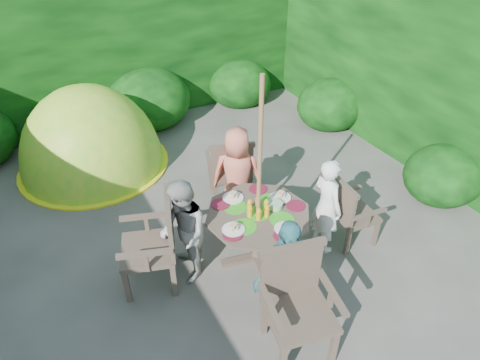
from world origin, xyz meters
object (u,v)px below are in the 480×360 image
child_right (326,206)px  dome_tent (95,166)px  patio_table (258,221)px  parasol_pole (259,180)px  garden_chair_front (296,301)px  garden_chair_right (350,211)px  child_left (184,232)px  child_front (285,273)px  garden_chair_back (231,171)px  child_back (237,175)px  garden_chair_left (156,243)px

child_right → dome_tent: dome_tent is taller
patio_table → dome_tent: size_ratio=0.55×
parasol_pole → garden_chair_front: parasol_pole is taller
patio_table → garden_chair_right: garden_chair_right is taller
child_left → child_front: 1.13m
garden_chair_front → dome_tent: dome_tent is taller
patio_table → child_left: child_left is taller
child_right → child_front: size_ratio=0.99×
patio_table → garden_chair_back: size_ratio=1.45×
garden_chair_back → garden_chair_front: garden_chair_front is taller
parasol_pole → child_front: bearing=-102.3°
dome_tent → garden_chair_back: bearing=-36.9°
garden_chair_right → dome_tent: (-2.25, 3.08, -0.45)m
garden_chair_back → child_back: bearing=96.8°
child_right → child_left: child_left is taller
patio_table → child_right: size_ratio=1.16×
child_left → garden_chair_right: bearing=85.7°
parasol_pole → child_front: size_ratio=1.84×
child_right → patio_table: bearing=77.7°
child_front → dome_tent: 3.80m
child_front → parasol_pole: bearing=71.6°
garden_chair_front → child_left: child_left is taller
garden_chair_right → garden_chair_front: garden_chair_front is taller
child_left → patio_table: bearing=86.0°
garden_chair_right → child_right: (-0.30, 0.07, 0.14)m
garden_chair_left → child_right: size_ratio=0.86×
garden_chair_back → child_right: child_right is taller
child_left → child_back: bearing=130.9°
garden_chair_left → child_right: child_right is taller
garden_chair_left → child_front: size_ratio=0.85×
patio_table → child_back: child_back is taller
garden_chair_back → parasol_pole: bearing=95.7°
garden_chair_right → child_right: size_ratio=0.72×
child_right → child_back: child_back is taller
garden_chair_right → child_back: (-0.91, 1.03, 0.17)m
garden_chair_left → parasol_pole: bearing=97.0°
child_front → garden_chair_back: bearing=71.8°
child_front → dome_tent: dome_tent is taller
child_front → garden_chair_left: bearing=125.7°
patio_table → garden_chair_back: bearing=78.3°
garden_chair_front → child_front: bearing=89.4°
garden_chair_back → child_front: bearing=95.5°
garden_chair_left → garden_chair_right: bearing=96.5°
garden_chair_front → child_back: size_ratio=0.81×
garden_chair_back → dome_tent: dome_tent is taller
garden_chair_back → garden_chair_left: bearing=50.9°
garden_chair_back → child_back: (-0.06, -0.29, 0.12)m
patio_table → garden_chair_back: 1.10m
child_back → child_left: bearing=64.2°
garden_chair_front → child_front: size_ratio=0.85×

